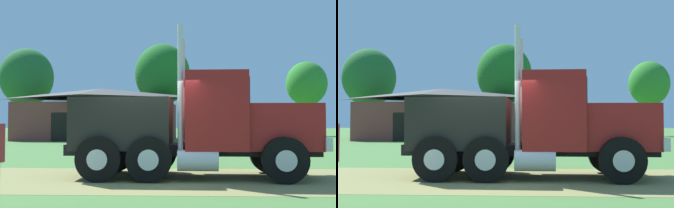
# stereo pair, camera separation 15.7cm
# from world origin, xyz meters

# --- Properties ---
(ground_plane) EXTENTS (200.00, 200.00, 0.00)m
(ground_plane) POSITION_xyz_m (0.00, 0.00, 0.00)
(ground_plane) COLOR #49793B
(dirt_track) EXTENTS (120.00, 5.03, 0.01)m
(dirt_track) POSITION_xyz_m (0.00, 0.00, 0.00)
(dirt_track) COLOR olive
(dirt_track) RESTS_ON ground_plane
(truck_foreground_white) EXTENTS (6.70, 2.75, 3.92)m
(truck_foreground_white) POSITION_xyz_m (1.08, 0.45, 1.34)
(truck_foreground_white) COLOR black
(truck_foreground_white) RESTS_ON ground_plane
(shed_building) EXTENTS (13.46, 8.94, 4.35)m
(shed_building) POSITION_xyz_m (-6.39, 25.06, 2.09)
(shed_building) COLOR brown
(shed_building) RESTS_ON ground_plane
(tree_left) EXTENTS (5.27, 5.27, 8.86)m
(tree_left) POSITION_xyz_m (-14.96, 30.97, 5.94)
(tree_left) COLOR #513823
(tree_left) RESTS_ON ground_plane
(tree_mid) EXTENTS (5.18, 5.18, 8.84)m
(tree_mid) POSITION_xyz_m (-1.27, 29.05, 5.98)
(tree_mid) COLOR #513823
(tree_mid) RESTS_ON ground_plane
(tree_right) EXTENTS (4.33, 4.33, 8.03)m
(tree_right) POSITION_xyz_m (13.95, 35.61, 5.62)
(tree_right) COLOR #513823
(tree_right) RESTS_ON ground_plane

